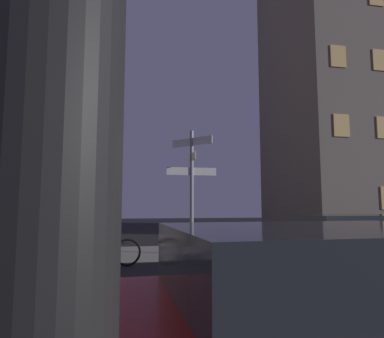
# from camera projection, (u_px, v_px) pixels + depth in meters

# --- Properties ---
(ground_plane) EXTENTS (80.00, 80.00, 0.00)m
(ground_plane) POSITION_uv_depth(u_px,v_px,m) (332.00, 303.00, 5.60)
(ground_plane) COLOR black
(sidewalk_kerb) EXTENTS (40.00, 2.68, 0.14)m
(sidewalk_kerb) POSITION_uv_depth(u_px,v_px,m) (225.00, 251.00, 11.54)
(sidewalk_kerb) COLOR gray
(sidewalk_kerb) RESTS_ON ground_plane
(signpost) EXTENTS (1.57, 1.18, 3.79)m
(signpost) POSITION_uv_depth(u_px,v_px,m) (192.00, 179.00, 10.65)
(signpost) COLOR gray
(signpost) RESTS_ON sidewalk_kerb
(car_side_parked) EXTENTS (4.51, 1.97, 1.38)m
(car_side_parked) POSITION_uv_depth(u_px,v_px,m) (348.00, 243.00, 7.68)
(car_side_parked) COLOR black
(car_side_parked) RESTS_ON ground_plane
(car_near_right) EXTENTS (4.54, 2.03, 1.44)m
(car_near_right) POSITION_uv_depth(u_px,v_px,m) (371.00, 328.00, 2.28)
(car_near_right) COLOR maroon
(car_near_right) RESTS_ON ground_plane
(cyclist) EXTENTS (1.82, 0.35, 1.61)m
(cyclist) POSITION_uv_depth(u_px,v_px,m) (104.00, 238.00, 8.98)
(cyclist) COLOR black
(cyclist) RESTS_ON ground_plane
(building_right_block) EXTENTS (12.80, 7.94, 18.11)m
(building_right_block) POSITION_uv_depth(u_px,v_px,m) (371.00, 95.00, 23.17)
(building_right_block) COLOR #6B6056
(building_right_block) RESTS_ON ground_plane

